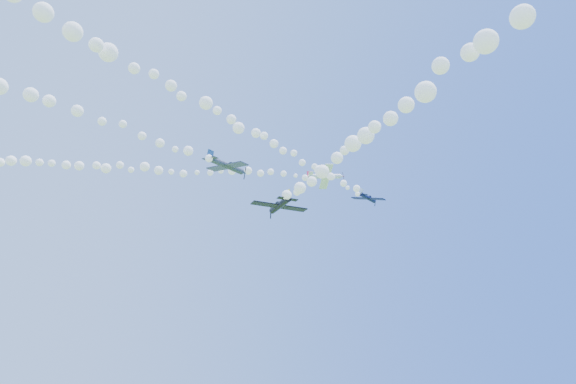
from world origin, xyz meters
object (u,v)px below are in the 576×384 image
plane_grey (227,166)px  plane_black (279,205)px  plane_white (326,176)px  plane_navy (368,198)px

plane_grey → plane_black: bearing=-90.6°
plane_grey → plane_white: bearing=-10.0°
plane_navy → plane_black: plane_navy is taller
plane_black → plane_white: bearing=-42.8°
plane_white → plane_grey: plane_white is taller
plane_white → plane_black: size_ratio=0.89×
plane_white → plane_grey: bearing=-149.9°
plane_white → plane_grey: 20.80m
plane_grey → plane_black: (2.98, -11.03, -9.05)m
plane_white → plane_navy: size_ratio=1.10×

